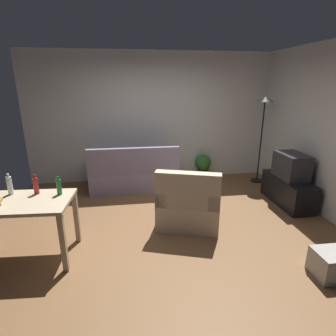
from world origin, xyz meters
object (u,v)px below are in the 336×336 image
Objects in this scene: armchair at (189,204)px; tv at (292,166)px; bottle_red at (36,185)px; storage_box at (336,264)px; tv_stand at (288,191)px; bottle_green at (59,187)px; bottle_clear at (10,185)px; couch at (134,174)px; torchiere_lamp at (263,116)px; desk at (19,209)px; potted_plant at (203,165)px.

tv is at bearing -148.02° from armchair.
storage_box is at bearing -17.65° from bottle_red.
tv_stand is 3.78m from bottle_green.
bottle_clear is (-4.24, -0.74, 0.18)m from tv.
armchair is (0.78, -1.59, 0.01)m from couch.
storage_box is at bearing 125.57° from couch.
tv is at bearing -89.82° from torchiere_lamp.
tv_stand is 0.46m from tv.
couch reaches higher than tv_stand.
desk is at bearing -56.45° from bottle_clear.
tv_stand is at bearing 11.10° from bottle_red.
tv is 4.20m from desk.
bottle_green is at bearing 31.27° from armchair.
potted_plant is (-1.16, 0.30, -1.08)m from torchiere_lamp.
tv_stand is 4.70× the size of bottle_green.
bottle_clear is at bearing 170.65° from bottle_green.
couch is 3.68m from storage_box.
desk is at bearing 165.99° from storage_box.
tv is at bearing 11.09° from bottle_red.
bottle_clear reaches higher than tv_stand.
desk is at bearing -140.43° from potted_plant.
torchiere_lamp reaches higher than desk.
potted_plant is 3.59m from bottle_red.
storage_box is at bearing -79.48° from potted_plant.
couch is at bearing -179.75° from torchiere_lamp.
bottle_red is at bearing -141.14° from potted_plant.
tv_stand is 1.93× the size of potted_plant.
potted_plant is (-1.16, 1.46, 0.09)m from tv_stand.
armchair is at bearing 9.03° from bottle_red.
tv is at bearing 12.90° from bottle_green.
tv reaches higher than desk.
bottle_green reaches higher than potted_plant.
bottle_green is (-2.48, -2.29, 0.53)m from potted_plant.
couch is 2.92m from tv_stand.
desk reaches higher than potted_plant.
bottle_clear is at bearing 163.28° from storage_box.
desk is 0.33m from bottle_red.
bottle_clear reaches higher than couch.
tv is at bearing 73.40° from storage_box.
torchiere_lamp reaches higher than tv_stand.
bottle_red is at bearing 162.35° from storage_box.
storage_box is 1.93× the size of bottle_red.
torchiere_lamp is 4.18m from bottle_green.
bottle_clear is at bearing 25.76° from armchair.
bottle_red is at bearing -6.22° from bottle_clear.
storage_box is (-0.55, -1.84, -0.09)m from tv_stand.
torchiere_lamp is 7.74× the size of bottle_green.
armchair is (-0.74, -1.91, -0.01)m from potted_plant.
armchair is 1.85m from bottle_green.
armchair is 2.34× the size of storage_box.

